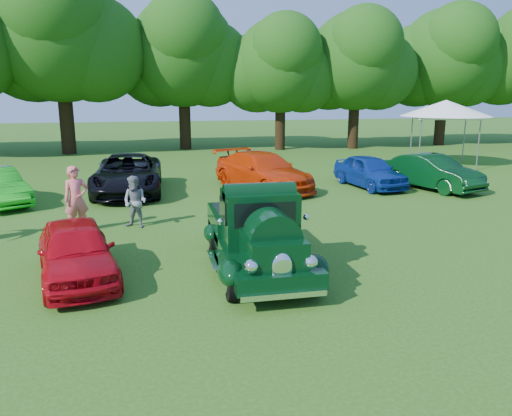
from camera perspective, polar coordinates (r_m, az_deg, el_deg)
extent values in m
plane|color=#2B5213|center=(11.99, -4.32, -6.81)|extent=(120.00, 120.00, 0.00)
cylinder|color=black|center=(10.06, -2.74, -8.47)|extent=(0.23, 0.77, 0.77)
cylinder|color=black|center=(10.45, 6.70, -7.71)|extent=(0.23, 0.77, 0.77)
cylinder|color=black|center=(12.82, -4.84, -3.67)|extent=(0.23, 0.77, 0.77)
cylinder|color=black|center=(13.13, 2.63, -3.23)|extent=(0.23, 0.77, 0.77)
cube|color=black|center=(11.59, 0.24, -4.66)|extent=(1.78, 4.66, 0.35)
cube|color=black|center=(10.17, 1.89, -4.81)|extent=(1.14, 1.50, 0.64)
cube|color=black|center=(11.25, 0.38, -1.16)|extent=(1.62, 1.19, 1.24)
cube|color=black|center=(10.66, 1.03, -0.77)|extent=(1.35, 0.06, 0.54)
cube|color=black|center=(12.85, -1.08, -1.53)|extent=(1.78, 2.12, 0.60)
cube|color=black|center=(12.78, -1.09, -0.27)|extent=(1.53, 1.86, 0.05)
ellipsoid|color=black|center=(9.98, -2.93, -7.44)|extent=(0.51, 0.89, 0.51)
ellipsoid|color=black|center=(10.39, 6.89, -6.68)|extent=(0.51, 0.89, 0.51)
ellipsoid|color=black|center=(12.76, -5.13, -2.89)|extent=(0.39, 0.75, 0.43)
ellipsoid|color=black|center=(13.09, 2.91, -2.43)|extent=(0.39, 0.75, 0.43)
ellipsoid|color=white|center=(9.50, 3.00, -6.94)|extent=(0.42, 0.13, 0.62)
sphere|color=white|center=(9.42, -0.55, -6.69)|extent=(0.29, 0.29, 0.29)
sphere|color=white|center=(9.70, 6.23, -6.18)|extent=(0.29, 0.29, 0.29)
cube|color=white|center=(9.53, 3.20, -9.94)|extent=(1.68, 0.11, 0.11)
cube|color=white|center=(13.97, -1.89, -2.08)|extent=(1.68, 0.11, 0.11)
imported|color=#AF0711|center=(11.74, -19.86, -4.63)|extent=(2.33, 4.11, 1.32)
imported|color=black|center=(21.04, -14.44, 3.77)|extent=(2.79, 5.77, 1.58)
imported|color=red|center=(21.16, 0.78, 4.22)|extent=(4.06, 5.84, 1.57)
imported|color=navy|center=(22.28, 12.86, 4.11)|extent=(2.20, 4.28, 1.39)
imported|color=black|center=(22.59, 19.47, 3.89)|extent=(2.91, 4.69, 1.46)
imported|color=#E15C62|center=(15.63, -19.86, 0.95)|extent=(0.85, 0.72, 1.98)
imported|color=gray|center=(15.64, -13.65, 0.67)|extent=(0.98, 0.92, 1.60)
cube|color=white|center=(29.78, 20.79, 9.68)|extent=(4.24, 4.24, 0.13)
cone|color=white|center=(29.76, 20.86, 10.63)|extent=(6.21, 6.21, 0.88)
cylinder|color=slate|center=(28.14, 18.21, 6.90)|extent=(0.07, 0.07, 2.64)
cylinder|color=slate|center=(31.06, 17.32, 7.50)|extent=(0.07, 0.07, 2.64)
cylinder|color=slate|center=(28.79, 24.07, 6.55)|extent=(0.07, 0.07, 2.64)
cylinder|color=slate|center=(31.65, 22.67, 7.18)|extent=(0.07, 0.07, 2.64)
cylinder|color=black|center=(35.72, -20.83, 9.50)|extent=(0.92, 0.92, 4.61)
sphere|color=#18450E|center=(35.84, -21.54, 17.89)|extent=(8.43, 8.43, 8.43)
cylinder|color=black|center=(36.64, -8.13, 9.88)|extent=(0.82, 0.82, 4.08)
sphere|color=#18450E|center=(36.68, -8.38, 17.15)|extent=(7.47, 7.47, 7.47)
cylinder|color=black|center=(35.94, 2.77, 9.51)|extent=(0.71, 0.71, 3.55)
sphere|color=#18450E|center=(35.91, 2.85, 15.96)|extent=(6.49, 6.49, 6.49)
cylinder|color=black|center=(37.35, 11.07, 9.58)|extent=(0.75, 0.75, 3.76)
sphere|color=#18450E|center=(37.34, 11.37, 16.15)|extent=(6.87, 6.87, 6.87)
cylinder|color=black|center=(41.55, 20.34, 9.51)|extent=(0.79, 0.79, 3.97)
sphere|color=#18450E|center=(41.57, 20.86, 15.74)|extent=(7.27, 7.27, 7.27)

